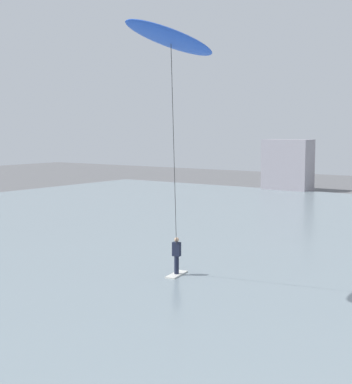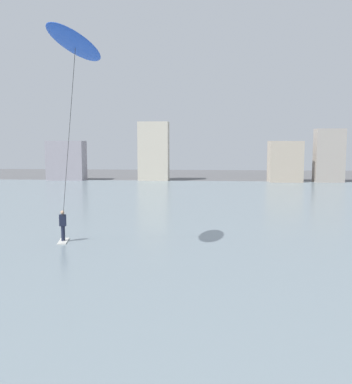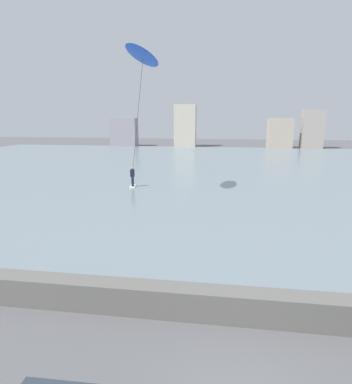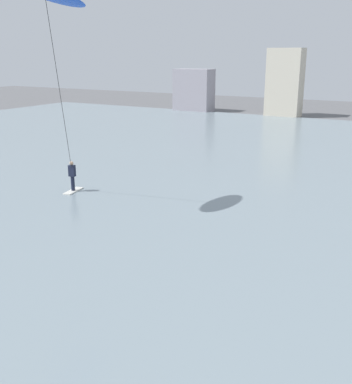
# 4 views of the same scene
# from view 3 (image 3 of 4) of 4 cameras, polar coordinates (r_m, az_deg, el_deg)

# --- Properties ---
(seawall_barrier) EXTENTS (60.00, 0.70, 0.90)m
(seawall_barrier) POSITION_cam_3_polar(r_m,az_deg,el_deg) (9.92, 12.31, -19.10)
(seawall_barrier) COLOR #66635E
(seawall_barrier) RESTS_ON ground
(water_bay) EXTENTS (84.00, 52.00, 0.10)m
(water_bay) POSITION_cam_3_polar(r_m,az_deg,el_deg) (35.54, 9.45, 3.87)
(water_bay) COLOR gray
(water_bay) RESTS_ON ground
(far_shore_buildings) EXTENTS (38.85, 3.59, 7.86)m
(far_shore_buildings) POSITION_cam_3_polar(r_m,az_deg,el_deg) (61.43, 7.78, 10.74)
(far_shore_buildings) COLOR gray
(far_shore_buildings) RESTS_ON ground
(kitesurfer_blue) EXTENTS (3.22, 5.56, 10.13)m
(kitesurfer_blue) POSITION_cam_3_polar(r_m,az_deg,el_deg) (23.25, -6.00, 21.28)
(kitesurfer_blue) COLOR silver
(kitesurfer_blue) RESTS_ON water_bay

